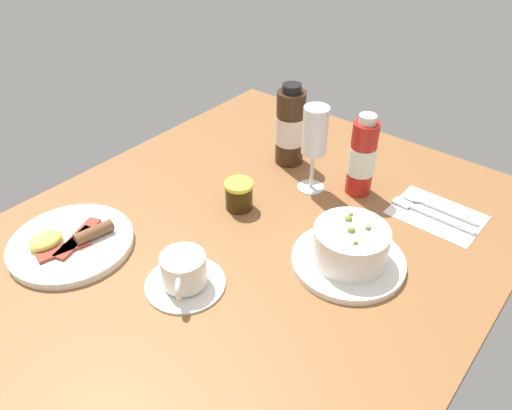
% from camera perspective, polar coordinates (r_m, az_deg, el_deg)
% --- Properties ---
extents(ground_plane, '(1.10, 0.84, 0.03)m').
position_cam_1_polar(ground_plane, '(0.91, -2.15, -5.24)').
color(ground_plane, brown).
extents(porridge_bowl, '(0.20, 0.20, 0.08)m').
position_cam_1_polar(porridge_bowl, '(0.86, 10.68, -4.81)').
color(porridge_bowl, white).
rests_on(porridge_bowl, ground_plane).
extents(cutlery_setting, '(0.12, 0.17, 0.01)m').
position_cam_1_polar(cutlery_setting, '(1.03, 19.73, -0.86)').
color(cutlery_setting, white).
rests_on(cutlery_setting, ground_plane).
extents(coffee_cup, '(0.13, 0.13, 0.06)m').
position_cam_1_polar(coffee_cup, '(0.82, -8.36, -7.62)').
color(coffee_cup, white).
rests_on(coffee_cup, ground_plane).
extents(wine_glass, '(0.06, 0.06, 0.18)m').
position_cam_1_polar(wine_glass, '(0.99, 6.70, 7.98)').
color(wine_glass, white).
rests_on(wine_glass, ground_plane).
extents(jam_jar, '(0.06, 0.06, 0.06)m').
position_cam_1_polar(jam_jar, '(0.98, -1.96, 1.16)').
color(jam_jar, '#33240B').
rests_on(jam_jar, ground_plane).
extents(sauce_bottle_red, '(0.05, 0.05, 0.17)m').
position_cam_1_polar(sauce_bottle_red, '(1.02, 12.02, 5.30)').
color(sauce_bottle_red, '#B21E19').
rests_on(sauce_bottle_red, ground_plane).
extents(sauce_bottle_brown, '(0.06, 0.06, 0.18)m').
position_cam_1_polar(sauce_bottle_brown, '(1.10, 3.92, 8.85)').
color(sauce_bottle_brown, '#382314').
rests_on(sauce_bottle_brown, ground_plane).
extents(breakfast_plate, '(0.22, 0.22, 0.04)m').
position_cam_1_polar(breakfast_plate, '(0.95, -20.45, -4.05)').
color(breakfast_plate, white).
rests_on(breakfast_plate, ground_plane).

